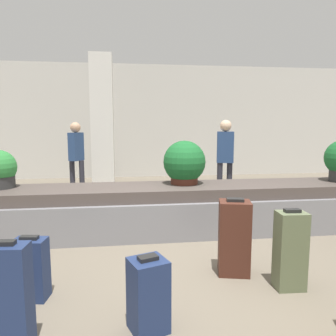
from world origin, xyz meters
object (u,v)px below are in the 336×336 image
suitcase_2 (290,250)px  potted_plant_2 (184,163)px  pillar (102,121)px  suitcase_3 (31,269)px  suitcase_0 (5,298)px  traveler_1 (225,153)px  suitcase_4 (148,295)px  traveler_0 (76,152)px  suitcase_1 (234,237)px

suitcase_2 → potted_plant_2: (-0.65, 1.90, 0.59)m
pillar → potted_plant_2: pillar is taller
pillar → potted_plant_2: (1.38, -3.69, -0.64)m
suitcase_3 → potted_plant_2: potted_plant_2 is taller
suitcase_0 → suitcase_3: suitcase_0 is taller
pillar → suitcase_2: size_ratio=4.22×
pillar → traveler_1: size_ratio=2.00×
suitcase_2 → suitcase_0: bearing=-163.8°
suitcase_4 → suitcase_3: bearing=129.9°
pillar → potted_plant_2: size_ratio=5.11×
suitcase_4 → traveler_1: size_ratio=0.36×
suitcase_0 → suitcase_3: 0.67m
suitcase_2 → traveler_0: (-2.52, 4.46, 0.55)m
pillar → suitcase_1: 5.60m
suitcase_3 → suitcase_4: 1.13m
suitcase_3 → traveler_0: 4.39m
traveler_1 → suitcase_0: bearing=69.6°
suitcase_2 → suitcase_4: bearing=-158.4°
suitcase_1 → traveler_1: 3.31m
suitcase_4 → traveler_1: traveler_1 is taller
pillar → suitcase_3: bearing=-93.1°
traveler_0 → suitcase_1: bearing=-123.8°
suitcase_3 → potted_plant_2: (1.68, 1.78, 0.69)m
suitcase_2 → suitcase_4: size_ratio=1.32×
pillar → suitcase_1: size_ratio=4.07×
suitcase_3 → suitcase_2: bearing=6.5°
pillar → traveler_0: bearing=-113.8°
suitcase_2 → traveler_1: traveler_1 is taller
suitcase_3 → potted_plant_2: 2.54m
suitcase_2 → traveler_0: traveler_0 is taller
suitcase_2 → potted_plant_2: bearing=111.8°
suitcase_0 → pillar: bearing=92.9°
traveler_0 → traveler_1: 3.14m
traveler_1 → traveler_0: bearing=-3.7°
pillar → suitcase_4: bearing=-83.6°
suitcase_0 → suitcase_1: bearing=31.1°
suitcase_2 → traveler_1: (0.47, 3.51, 0.58)m
suitcase_0 → potted_plant_2: potted_plant_2 is taller
suitcase_1 → suitcase_3: 1.93m
suitcase_3 → traveler_0: (-0.20, 4.34, 0.65)m
suitcase_0 → suitcase_3: size_ratio=1.35×
traveler_1 → suitcase_2: bearing=96.4°
suitcase_0 → suitcase_3: bearing=96.8°
suitcase_4 → traveler_1: bearing=45.8°
potted_plant_2 → suitcase_4: bearing=-106.6°
pillar → suitcase_0: bearing=-92.6°
suitcase_1 → suitcase_2: (0.41, -0.37, -0.01)m
suitcase_1 → traveler_1: traveler_1 is taller
suitcase_4 → pillar: bearing=76.8°
pillar → suitcase_1: (1.62, -5.22, -1.22)m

